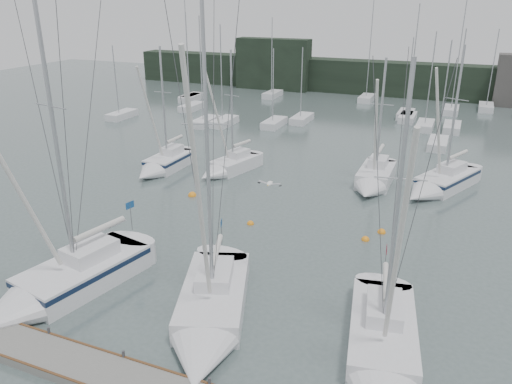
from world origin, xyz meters
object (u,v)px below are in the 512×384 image
at_px(sailboat_mid_b, 226,168).
at_px(buoy_b, 381,233).
at_px(sailboat_near_left, 54,288).
at_px(sailboat_mid_c, 373,181).
at_px(sailboat_mid_d, 438,184).
at_px(buoy_d, 365,240).
at_px(buoy_a, 250,224).
at_px(sailboat_near_center, 208,321).
at_px(sailboat_near_right, 383,361).
at_px(sailboat_mid_a, 162,165).
at_px(buoy_c, 192,196).

relative_size(sailboat_mid_b, buoy_b, 20.51).
bearing_deg(sailboat_near_left, sailboat_mid_b, 103.13).
bearing_deg(sailboat_mid_c, sailboat_mid_d, 12.71).
bearing_deg(sailboat_mid_d, buoy_d, -84.25).
bearing_deg(sailboat_mid_b, buoy_a, -39.64).
bearing_deg(sailboat_mid_d, sailboat_mid_b, -147.27).
relative_size(sailboat_near_center, sailboat_mid_b, 1.43).
xyz_separation_m(sailboat_mid_c, buoy_a, (-6.30, -10.06, -0.59)).
bearing_deg(sailboat_mid_b, sailboat_mid_d, 23.85).
height_order(sailboat_mid_b, sailboat_mid_d, sailboat_mid_d).
bearing_deg(sailboat_near_right, sailboat_mid_a, 131.22).
distance_m(sailboat_mid_a, buoy_a, 13.34).
height_order(sailboat_near_right, sailboat_mid_b, sailboat_near_right).
height_order(buoy_b, buoy_c, buoy_c).
distance_m(sailboat_mid_d, buoy_a, 15.77).
distance_m(sailboat_mid_a, sailboat_mid_d, 22.91).
height_order(buoy_b, buoy_d, buoy_b).
distance_m(sailboat_mid_d, buoy_c, 19.14).
height_order(sailboat_mid_c, buoy_a, sailboat_mid_c).
bearing_deg(buoy_b, sailboat_near_right, -80.38).
height_order(sailboat_near_center, sailboat_mid_d, sailboat_near_center).
xyz_separation_m(sailboat_mid_a, sailboat_mid_b, (5.37, 1.69, -0.06)).
relative_size(sailboat_near_left, sailboat_near_right, 1.22).
xyz_separation_m(sailboat_mid_d, buoy_c, (-17.28, -8.21, -0.59)).
distance_m(sailboat_mid_a, sailboat_mid_b, 5.62).
xyz_separation_m(sailboat_near_left, sailboat_mid_b, (-0.47, 20.62, -0.14)).
distance_m(sailboat_near_center, buoy_d, 12.90).
bearing_deg(sailboat_mid_d, buoy_a, -110.66).
bearing_deg(sailboat_mid_c, sailboat_mid_b, -173.51).
bearing_deg(buoy_a, sailboat_near_center, -76.06).
bearing_deg(sailboat_mid_a, buoy_a, -30.02).
bearing_deg(sailboat_near_left, sailboat_mid_d, 66.09).
distance_m(sailboat_near_center, sailboat_mid_c, 21.65).
bearing_deg(buoy_c, sailboat_near_right, -39.67).
relative_size(sailboat_near_right, buoy_c, 20.70).
height_order(sailboat_near_right, buoy_b, sailboat_near_right).
height_order(sailboat_near_center, sailboat_mid_c, sailboat_near_center).
xyz_separation_m(sailboat_near_center, buoy_a, (-2.81, 11.31, -0.54)).
bearing_deg(sailboat_mid_c, buoy_c, -150.53).
xyz_separation_m(sailboat_mid_a, sailboat_mid_c, (17.69, 3.14, 0.01)).
bearing_deg(buoy_d, sailboat_near_left, -136.10).
bearing_deg(buoy_c, sailboat_near_center, -57.86).
height_order(sailboat_near_right, sailboat_mid_d, sailboat_near_right).
bearing_deg(sailboat_mid_a, sailboat_near_right, -37.83).
bearing_deg(buoy_a, sailboat_mid_c, 57.91).
distance_m(sailboat_near_right, buoy_a, 15.21).
bearing_deg(buoy_b, buoy_c, 176.65).
bearing_deg(buoy_d, sailboat_mid_d, 71.51).
bearing_deg(buoy_d, sailboat_mid_a, 161.74).
height_order(sailboat_mid_b, buoy_d, sailboat_mid_b).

